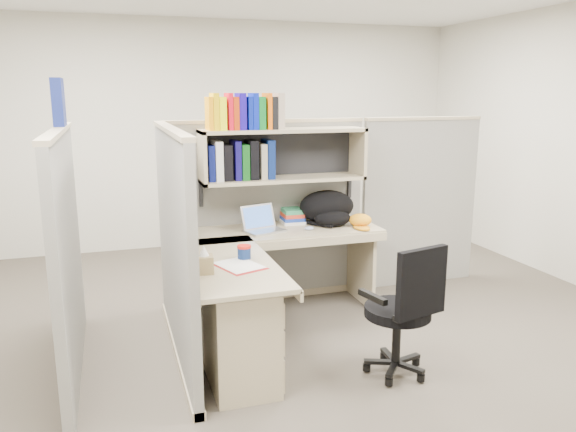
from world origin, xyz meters
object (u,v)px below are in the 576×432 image
object	(u,v)px
desk	(255,304)
backpack	(330,208)
snack_canister	(244,252)
task_chair	(401,330)
laptop	(265,219)

from	to	relation	value
desk	backpack	size ratio (longest dim) A/B	3.55
snack_canister	task_chair	xyz separation A→B (m)	(0.91, -0.59, -0.45)
backpack	task_chair	size ratio (longest dim) A/B	0.53
laptop	desk	bearing A→B (deg)	-126.91
backpack	snack_canister	world-z (taller)	backpack
laptop	task_chair	world-z (taller)	laptop
task_chair	backpack	bearing A→B (deg)	88.29
snack_canister	desk	bearing A→B (deg)	-69.47
desk	task_chair	size ratio (longest dim) A/B	1.89
snack_canister	task_chair	bearing A→B (deg)	-33.22
desk	snack_canister	xyz separation A→B (m)	(-0.04, 0.12, 0.34)
backpack	desk	bearing A→B (deg)	-151.45
laptop	snack_canister	distance (m)	0.78
desk	laptop	size ratio (longest dim) A/B	5.68
desk	backpack	world-z (taller)	backpack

